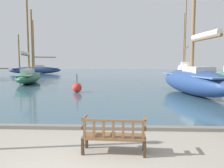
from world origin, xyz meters
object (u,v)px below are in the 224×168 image
(park_bench, at_px, (114,135))
(sailboat_outer_port, at_px, (35,69))
(sailboat_far_port, at_px, (29,75))
(sailboat_centre_channel, at_px, (184,68))
(sailboat_far_starboard, at_px, (193,80))
(channel_buoy, at_px, (77,88))

(park_bench, bearing_deg, sailboat_outer_port, 114.31)
(sailboat_far_port, bearing_deg, sailboat_centre_channel, 42.62)
(park_bench, relative_size, sailboat_centre_channel, 0.10)
(park_bench, relative_size, sailboat_outer_port, 0.13)
(sailboat_outer_port, relative_size, sailboat_far_starboard, 1.16)
(sailboat_far_starboard, bearing_deg, park_bench, -116.93)
(sailboat_centre_channel, bearing_deg, sailboat_far_port, -137.38)
(park_bench, relative_size, sailboat_far_starboard, 0.15)
(park_bench, distance_m, sailboat_far_starboard, 11.65)
(park_bench, distance_m, sailboat_outer_port, 43.94)
(sailboat_far_port, bearing_deg, sailboat_outer_port, 110.11)
(park_bench, bearing_deg, channel_buoy, 106.33)
(park_bench, bearing_deg, sailboat_far_port, 118.86)
(sailboat_far_starboard, bearing_deg, channel_buoy, 175.80)
(park_bench, height_order, sailboat_centre_channel, sailboat_centre_channel)
(sailboat_far_port, xyz_separation_m, channel_buoy, (6.98, -7.52, -0.52))
(sailboat_centre_channel, relative_size, sailboat_far_starboard, 1.49)
(sailboat_centre_channel, relative_size, sailboat_outer_port, 1.29)
(sailboat_far_port, distance_m, sailboat_outer_port, 22.93)
(sailboat_far_port, bearing_deg, channel_buoy, -47.11)
(sailboat_centre_channel, bearing_deg, park_bench, -107.98)
(sailboat_far_port, height_order, sailboat_outer_port, sailboat_outer_port)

